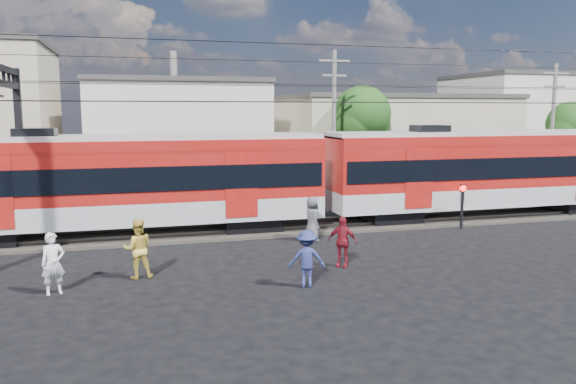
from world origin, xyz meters
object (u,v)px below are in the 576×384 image
object	(u,v)px
pedestrian_a	(53,263)
car_silver	(568,184)
commuter_train	(130,179)
crossing_signal	(462,198)
pedestrian_c	(307,259)

from	to	relation	value
pedestrian_a	car_silver	size ratio (longest dim) A/B	0.45
commuter_train	crossing_signal	xyz separation A→B (m)	(13.91, -2.08, -1.03)
pedestrian_a	crossing_signal	xyz separation A→B (m)	(16.03, 4.69, 0.49)
commuter_train	crossing_signal	size ratio (longest dim) A/B	25.48
pedestrian_a	crossing_signal	distance (m)	16.71
pedestrian_c	crossing_signal	bearing A→B (deg)	-134.72
car_silver	crossing_signal	bearing A→B (deg)	113.18
pedestrian_a	car_silver	distance (m)	30.13
car_silver	crossing_signal	distance (m)	13.67
pedestrian_a	pedestrian_c	size ratio (longest dim) A/B	1.05
pedestrian_a	crossing_signal	size ratio (longest dim) A/B	0.90
pedestrian_c	crossing_signal	world-z (taller)	crossing_signal
pedestrian_a	car_silver	world-z (taller)	pedestrian_a
pedestrian_c	car_silver	world-z (taller)	pedestrian_c
commuter_train	car_silver	bearing A→B (deg)	10.62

